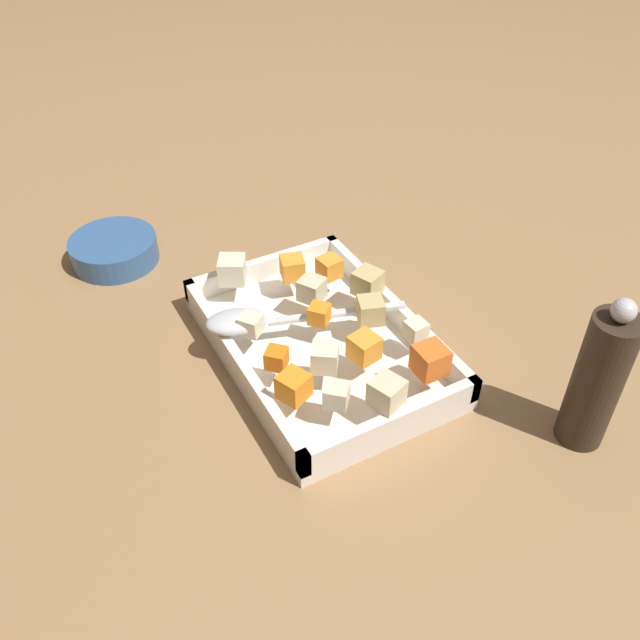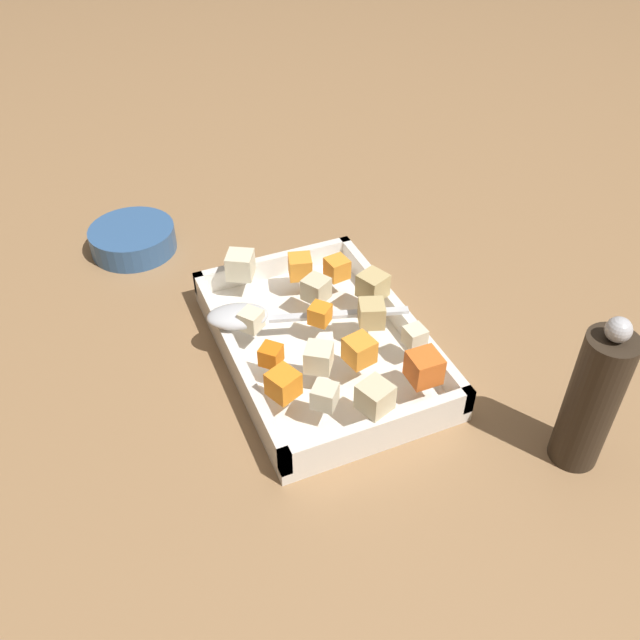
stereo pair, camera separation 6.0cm
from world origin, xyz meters
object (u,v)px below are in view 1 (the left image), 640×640
at_px(baking_dish, 320,346).
at_px(small_prep_bowl, 114,250).
at_px(pepper_mill, 598,380).
at_px(serving_spoon, 248,321).

xyz_separation_m(baking_dish, small_prep_bowl, (0.32, 0.16, 0.00)).
bearing_deg(small_prep_bowl, baking_dish, -152.79).
distance_m(baking_dish, small_prep_bowl, 0.36).
bearing_deg(baking_dish, small_prep_bowl, 27.21).
xyz_separation_m(baking_dish, pepper_mill, (-0.25, -0.18, 0.07)).
height_order(pepper_mill, small_prep_bowl, pepper_mill).
bearing_deg(pepper_mill, baking_dish, 36.70).
bearing_deg(baking_dish, pepper_mill, -143.30).
distance_m(serving_spoon, small_prep_bowl, 0.29).
bearing_deg(pepper_mill, small_prep_bowl, 31.60).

